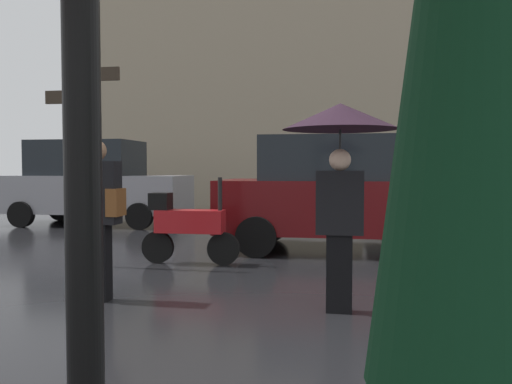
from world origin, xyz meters
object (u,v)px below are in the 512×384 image
at_px(parked_car_right, 478,186).
at_px(parked_car_left, 93,183).
at_px(pedestrian_with_bag, 98,210).
at_px(parked_car_distant, 341,193).
at_px(parked_scooter, 187,225).
at_px(street_signpost, 82,139).
at_px(pedestrian_with_umbrella, 340,141).

bearing_deg(parked_car_right, parked_car_left, 4.65).
xyz_separation_m(pedestrian_with_bag, parked_car_distant, (2.46, 3.72, 0.02)).
height_order(pedestrian_with_bag, parked_scooter, pedestrian_with_bag).
distance_m(parked_car_left, street_signpost, 5.58).
height_order(pedestrian_with_umbrella, pedestrian_with_bag, pedestrian_with_umbrella).
relative_size(pedestrian_with_umbrella, parked_car_distant, 0.48).
distance_m(parked_scooter, parked_car_left, 5.95).
relative_size(parked_car_right, street_signpost, 1.54).
bearing_deg(pedestrian_with_umbrella, pedestrian_with_bag, 62.50).
distance_m(pedestrian_with_bag, parked_car_right, 7.72).
relative_size(pedestrian_with_umbrella, street_signpost, 0.68).
xyz_separation_m(pedestrian_with_bag, parked_car_left, (-3.43, 6.71, 0.07)).
distance_m(parked_car_left, parked_car_right, 8.61).
relative_size(parked_car_left, parked_car_right, 0.99).
height_order(parked_car_right, parked_car_distant, parked_car_right).
bearing_deg(parked_car_right, parked_car_distant, 48.57).
bearing_deg(street_signpost, parked_car_distant, 29.62).
bearing_deg(parked_car_distant, parked_scooter, -145.38).
bearing_deg(parked_scooter, street_signpost, 175.28).
xyz_separation_m(pedestrian_with_umbrella, parked_car_right, (2.68, 5.81, -0.60)).
bearing_deg(parked_car_right, pedestrian_with_umbrella, 76.16).
bearing_deg(parked_car_distant, pedestrian_with_umbrella, -92.52).
relative_size(pedestrian_with_bag, parked_scooter, 1.16).
bearing_deg(pedestrian_with_umbrella, parked_car_left, 14.34).
xyz_separation_m(parked_car_distant, street_signpost, (-3.53, -2.01, 0.80)).
relative_size(parked_scooter, parked_car_right, 0.32).
relative_size(pedestrian_with_umbrella, pedestrian_with_bag, 1.19).
relative_size(parked_car_left, street_signpost, 1.53).
bearing_deg(parked_car_right, pedestrian_with_bag, 59.36).
bearing_deg(street_signpost, parked_car_right, 33.25).
xyz_separation_m(pedestrian_with_umbrella, pedestrian_with_bag, (-2.44, 0.03, -0.68)).
distance_m(parked_scooter, parked_car_distant, 2.72).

